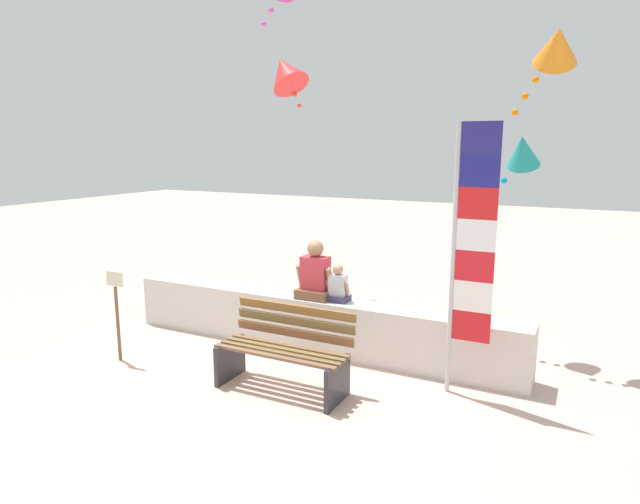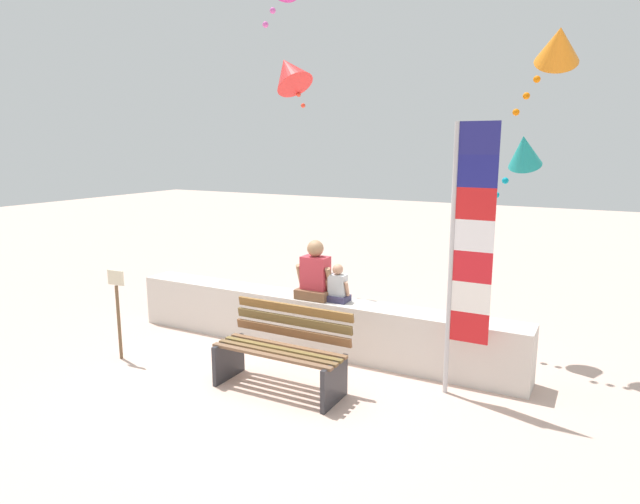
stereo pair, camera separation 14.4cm
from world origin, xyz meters
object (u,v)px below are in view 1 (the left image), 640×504
at_px(kite_red, 286,72).
at_px(sign_post, 117,308).
at_px(park_bench, 285,352).
at_px(person_child, 338,287).
at_px(kite_teal, 522,152).
at_px(person_adult, 315,276).
at_px(kite_orange, 556,47).
at_px(flag_banner, 468,245).

bearing_deg(kite_red, sign_post, -92.13).
bearing_deg(park_bench, sign_post, -173.58).
bearing_deg(park_bench, person_child, 85.56).
xyz_separation_m(kite_teal, sign_post, (-4.24, -2.49, -1.86)).
distance_m(person_adult, kite_orange, 3.84).
distance_m(person_adult, person_child, 0.33).
xyz_separation_m(person_adult, kite_orange, (2.55, 0.98, 2.71)).
distance_m(person_child, flag_banner, 1.87).
bearing_deg(kite_orange, person_adult, -158.94).
xyz_separation_m(kite_orange, sign_post, (-4.53, -2.39, -3.02)).
relative_size(flag_banner, sign_post, 2.52).
xyz_separation_m(person_adult, person_child, (0.32, 0.00, -0.11)).
height_order(person_adult, person_child, person_adult).
bearing_deg(person_child, kite_red, 131.34).
relative_size(person_child, kite_orange, 0.44).
distance_m(person_adult, sign_post, 2.46).
xyz_separation_m(flag_banner, kite_orange, (0.57, 1.42, 2.08)).
height_order(person_child, kite_orange, kite_orange).
distance_m(person_child, kite_teal, 2.76).
relative_size(flag_banner, kite_teal, 3.37).
bearing_deg(person_child, sign_post, -148.51).
relative_size(park_bench, kite_teal, 1.73).
xyz_separation_m(person_adult, flag_banner, (1.97, -0.44, 0.63)).
height_order(flag_banner, sign_post, flag_banner).
bearing_deg(flag_banner, park_bench, -157.57).
distance_m(park_bench, person_adult, 1.32).
bearing_deg(park_bench, flag_banner, 22.43).
xyz_separation_m(person_child, kite_red, (-2.16, 2.45, 2.96)).
distance_m(flag_banner, sign_post, 4.19).
height_order(kite_red, sign_post, kite_red).
height_order(kite_orange, sign_post, kite_orange).
bearing_deg(kite_orange, sign_post, -152.19).
distance_m(kite_teal, kite_red, 4.51).
height_order(park_bench, sign_post, sign_post).
bearing_deg(person_child, park_bench, -94.44).
relative_size(person_adult, kite_teal, 0.89).
distance_m(park_bench, person_child, 1.26).
distance_m(person_child, kite_red, 4.41).
distance_m(park_bench, kite_teal, 3.70).
distance_m(kite_teal, sign_post, 5.26).
height_order(person_adult, kite_teal, kite_teal).
xyz_separation_m(kite_orange, kite_red, (-4.39, 1.47, 0.14)).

